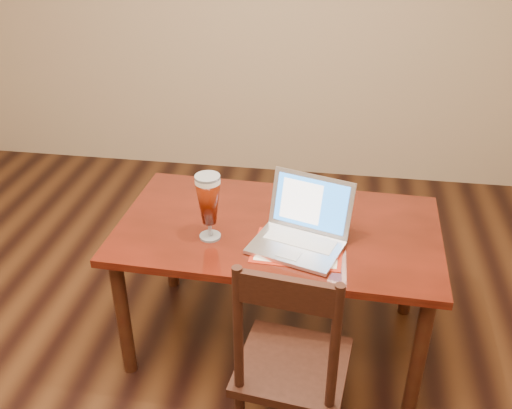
# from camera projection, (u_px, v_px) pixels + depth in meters

# --- Properties ---
(dining_table) EXTENTS (1.44, 0.84, 0.96)m
(dining_table) POSITION_uv_depth(u_px,v_px,m) (276.00, 239.00, 2.54)
(dining_table) COLOR #50130A
(dining_table) RESTS_ON ground
(dining_chair) EXTENTS (0.44, 0.43, 0.95)m
(dining_chair) POSITION_uv_depth(u_px,v_px,m) (291.00, 366.00, 2.09)
(dining_chair) COLOR black
(dining_chair) RESTS_ON ground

